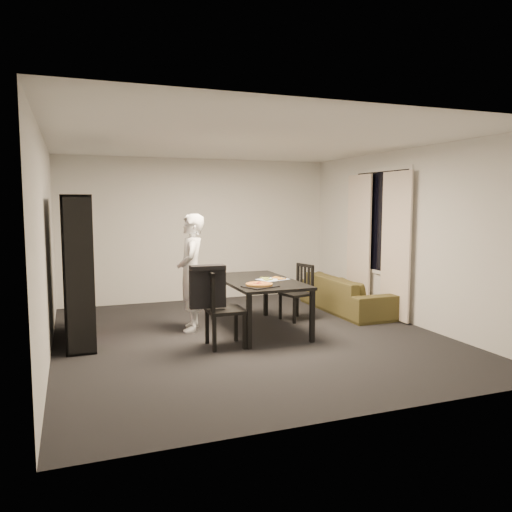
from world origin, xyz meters
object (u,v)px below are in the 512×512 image
object	(u,v)px
chair_right	(300,288)
baking_tray	(260,286)
dining_table	(258,284)
person	(191,272)
chair_left	(218,304)
bookshelf	(78,269)
pepperoni_pizza	(259,284)
sofa	(347,293)

from	to	relation	value
chair_right	baking_tray	xyz separation A→B (m)	(-1.02, -0.95, 0.24)
dining_table	person	world-z (taller)	person
baking_tray	dining_table	bearing A→B (deg)	71.62
person	baking_tray	size ratio (longest dim) A/B	4.13
chair_left	chair_right	bearing A→B (deg)	-56.40
person	baking_tray	xyz separation A→B (m)	(0.70, -0.90, -0.10)
baking_tray	chair_right	bearing A→B (deg)	42.89
dining_table	chair_left	xyz separation A→B (m)	(-0.77, -0.60, -0.11)
chair_left	baking_tray	distance (m)	0.61
bookshelf	chair_right	world-z (taller)	bookshelf
person	baking_tray	world-z (taller)	person
person	pepperoni_pizza	world-z (taller)	person
chair_right	pepperoni_pizza	size ratio (longest dim) A/B	2.45
bookshelf	pepperoni_pizza	xyz separation A→B (m)	(2.20, -0.86, -0.20)
person	dining_table	bearing A→B (deg)	83.38
chair_left	person	bearing A→B (deg)	8.74
bookshelf	baking_tray	xyz separation A→B (m)	(2.20, -0.90, -0.22)
person	pepperoni_pizza	bearing A→B (deg)	54.00
baking_tray	bookshelf	bearing A→B (deg)	157.68
bookshelf	person	size ratio (longest dim) A/B	1.15
dining_table	sofa	world-z (taller)	dining_table
chair_left	sofa	size ratio (longest dim) A/B	0.48
bookshelf	dining_table	size ratio (longest dim) A/B	1.10
chair_right	sofa	size ratio (longest dim) A/B	0.43
chair_right	pepperoni_pizza	distance (m)	1.39
person	pepperoni_pizza	size ratio (longest dim) A/B	4.71
dining_table	pepperoni_pizza	xyz separation A→B (m)	(-0.18, -0.51, 0.09)
chair_left	person	size ratio (longest dim) A/B	0.59
dining_table	chair_right	xyz separation A→B (m)	(0.84, 0.40, -0.17)
person	baking_tray	distance (m)	1.14
dining_table	baking_tray	size ratio (longest dim) A/B	4.33
chair_left	chair_right	xyz separation A→B (m)	(1.61, 1.00, -0.06)
pepperoni_pizza	sofa	world-z (taller)	pepperoni_pizza
sofa	chair_right	bearing A→B (deg)	105.51
dining_table	chair_right	world-z (taller)	chair_right
chair_left	baking_tray	bearing A→B (deg)	-83.40
bookshelf	person	bearing A→B (deg)	-0.30
chair_left	baking_tray	size ratio (longest dim) A/B	2.41
chair_right	chair_left	bearing A→B (deg)	-72.78
chair_left	sofa	bearing A→B (deg)	-62.19
chair_right	sofa	distance (m)	1.05
chair_left	baking_tray	world-z (taller)	chair_left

